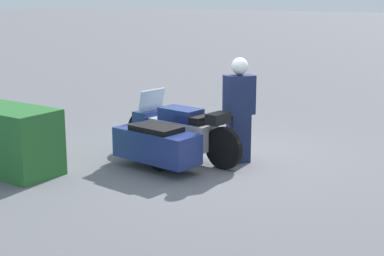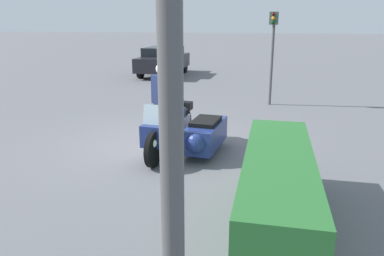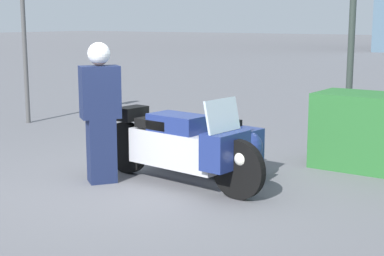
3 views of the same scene
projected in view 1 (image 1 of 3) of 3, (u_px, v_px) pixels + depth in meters
The scene contains 3 objects.
ground_plane at pixel (213, 158), 10.49m from camera, with size 160.00×160.00×0.00m, color slate.
police_motorcycle at pixel (165, 136), 10.09m from camera, with size 2.61×1.52×1.18m.
officer_rider at pixel (239, 108), 10.09m from camera, with size 0.53×0.58×1.82m.
Camera 1 is at (-5.46, 8.51, 2.89)m, focal length 55.00 mm.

